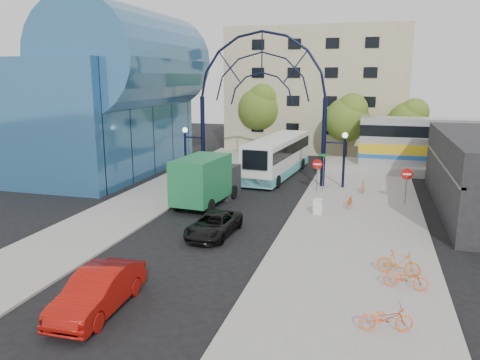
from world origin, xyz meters
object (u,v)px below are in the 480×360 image
(gateway_arch, at_px, (262,77))
(city_bus, at_px, (278,156))
(sandwich_board, at_px, (318,205))
(black_suv, at_px, (214,225))
(tree_north_a, at_px, (348,117))
(bike_far_b, at_px, (399,263))
(tree_north_b, at_px, (261,106))
(bike_near_a, at_px, (350,201))
(do_not_enter_sign, at_px, (407,178))
(red_sedan, at_px, (98,291))
(tree_north_c, at_px, (410,120))
(green_truck, at_px, (207,180))
(bike_far_c, at_px, (386,318))
(street_name_sign, at_px, (324,164))
(stop_sign, at_px, (317,167))
(bike_near_b, at_px, (363,186))
(bike_far_a, at_px, (406,278))

(gateway_arch, height_order, city_bus, gateway_arch)
(sandwich_board, distance_m, black_suv, 7.29)
(tree_north_a, height_order, bike_far_b, tree_north_a)
(gateway_arch, height_order, tree_north_b, gateway_arch)
(bike_near_a, bearing_deg, do_not_enter_sign, 30.59)
(bike_far_b, bearing_deg, red_sedan, 131.43)
(tree_north_b, height_order, tree_north_c, tree_north_b)
(tree_north_a, bearing_deg, do_not_enter_sign, -72.97)
(city_bus, bearing_deg, black_suv, -85.72)
(tree_north_b, distance_m, black_suv, 29.87)
(do_not_enter_sign, distance_m, bike_near_a, 4.18)
(green_truck, distance_m, bike_far_c, 18.19)
(do_not_enter_sign, bearing_deg, tree_north_a, 107.03)
(green_truck, height_order, black_suv, green_truck)
(street_name_sign, xyz_separation_m, bike_far_b, (4.90, -14.83, -1.45))
(tree_north_a, height_order, tree_north_b, tree_north_b)
(gateway_arch, relative_size, sandwich_board, 13.80)
(tree_north_b, bearing_deg, sandwich_board, -68.41)
(stop_sign, xyz_separation_m, bike_near_b, (3.37, 0.72, -1.41))
(street_name_sign, xyz_separation_m, bike_far_c, (4.28, -19.80, -1.53))
(city_bus, height_order, bike_near_b, city_bus)
(do_not_enter_sign, relative_size, bike_far_b, 1.33)
(stop_sign, distance_m, bike_near_a, 4.74)
(tree_north_b, bearing_deg, city_bus, -69.85)
(tree_north_a, xyz_separation_m, tree_north_b, (-10.00, 4.00, 0.66))
(tree_north_c, distance_m, bike_far_b, 30.44)
(stop_sign, xyz_separation_m, city_bus, (-4.10, 5.46, -0.22))
(do_not_enter_sign, distance_m, bike_far_b, 12.33)
(city_bus, height_order, bike_far_c, city_bus)
(street_name_sign, xyz_separation_m, tree_north_a, (0.92, 13.33, 2.48))
(red_sedan, distance_m, bike_far_c, 10.39)
(tree_north_b, bearing_deg, red_sedan, -85.46)
(bike_near_b, bearing_deg, do_not_enter_sign, -43.74)
(stop_sign, xyz_separation_m, street_name_sign, (0.40, 0.60, 0.14))
(tree_north_c, relative_size, bike_far_c, 3.56)
(black_suv, xyz_separation_m, bike_far_b, (9.57, -2.98, 0.05))
(street_name_sign, xyz_separation_m, black_suv, (-4.68, -11.85, -1.50))
(street_name_sign, bearing_deg, red_sedan, -105.98)
(street_name_sign, relative_size, tree_north_b, 0.35)
(stop_sign, bearing_deg, street_name_sign, 56.36)
(gateway_arch, bearing_deg, red_sedan, -92.11)
(green_truck, bearing_deg, do_not_enter_sign, 18.42)
(black_suv, height_order, bike_far_c, black_suv)
(green_truck, bearing_deg, black_suv, -62.26)
(black_suv, relative_size, bike_far_a, 2.55)
(gateway_arch, bearing_deg, bike_far_a, -59.62)
(black_suv, relative_size, red_sedan, 0.94)
(black_suv, bearing_deg, bike_near_a, 50.71)
(bike_near_a, relative_size, bike_near_b, 1.02)
(sandwich_board, bearing_deg, tree_north_c, 73.45)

